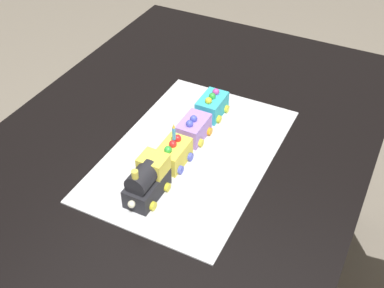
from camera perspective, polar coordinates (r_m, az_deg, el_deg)
ground_plane at (r=1.91m, az=-0.65°, el=-16.38°), size 8.00×8.00×0.00m
dining_table at (r=1.43m, az=-0.84°, el=-2.25°), size 1.40×1.00×0.74m
cake_board at (r=1.29m, az=-0.00°, el=-1.08°), size 0.60×0.40×0.00m
cake_locomotive at (r=1.15m, az=-5.29°, el=-4.27°), size 0.14×0.08×0.12m
cake_car_tanker_lemon at (r=1.25m, az=-2.22°, el=-1.15°), size 0.10×0.08×0.07m
cake_car_caboose_lavender at (r=1.33m, az=0.19°, el=1.83°), size 0.10×0.08×0.07m
cake_car_gondola_turquoise at (r=1.41m, az=2.35°, el=4.52°), size 0.10×0.08×0.07m
birthday_candle at (r=1.21m, az=-2.14°, el=1.40°), size 0.01×0.01×0.05m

